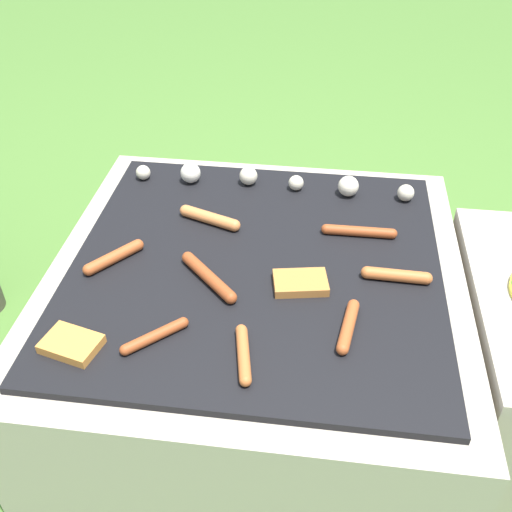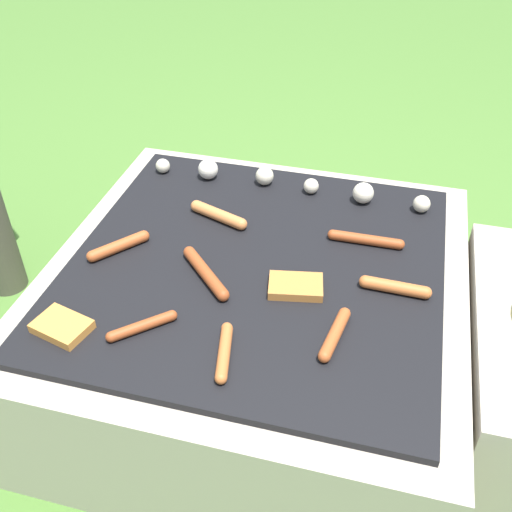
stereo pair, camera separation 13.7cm
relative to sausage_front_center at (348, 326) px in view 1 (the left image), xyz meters
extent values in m
plane|color=#47702D|center=(-0.21, 0.19, -0.39)|extent=(14.00, 14.00, 0.00)
cube|color=#A89E8C|center=(-0.21, 0.19, -0.21)|extent=(0.96, 0.96, 0.36)
cube|color=black|center=(-0.21, 0.19, -0.02)|extent=(0.84, 0.84, 0.02)
cylinder|color=#C6753D|center=(-0.35, 0.34, 0.00)|extent=(0.14, 0.08, 0.03)
sphere|color=#C6753D|center=(-0.28, 0.31, 0.00)|extent=(0.03, 0.03, 0.03)
sphere|color=#C6753D|center=(-0.41, 0.36, 0.00)|extent=(0.03, 0.03, 0.03)
cylinder|color=#93421E|center=(-0.38, -0.07, 0.00)|extent=(0.11, 0.10, 0.02)
sphere|color=#93421E|center=(-0.43, -0.12, 0.00)|extent=(0.02, 0.02, 0.02)
sphere|color=#93421E|center=(-0.33, -0.03, 0.00)|extent=(0.02, 0.02, 0.02)
cylinder|color=#93421E|center=(-0.31, 0.11, 0.00)|extent=(0.14, 0.14, 0.03)
sphere|color=#93421E|center=(-0.25, 0.05, 0.00)|extent=(0.03, 0.03, 0.03)
sphere|color=#93421E|center=(-0.37, 0.17, 0.00)|extent=(0.03, 0.03, 0.03)
cylinder|color=#93421E|center=(0.02, 0.33, 0.00)|extent=(0.16, 0.03, 0.02)
sphere|color=#93421E|center=(-0.06, 0.33, 0.00)|extent=(0.02, 0.02, 0.02)
sphere|color=#93421E|center=(0.10, 0.33, 0.00)|extent=(0.02, 0.02, 0.02)
cylinder|color=#B7602D|center=(-0.20, -0.10, 0.00)|extent=(0.05, 0.13, 0.02)
sphere|color=#B7602D|center=(-0.19, -0.16, 0.00)|extent=(0.02, 0.02, 0.02)
sphere|color=#B7602D|center=(-0.21, -0.04, 0.00)|extent=(0.02, 0.02, 0.02)
cylinder|color=#A34C23|center=(0.00, 0.00, 0.00)|extent=(0.05, 0.13, 0.03)
sphere|color=#A34C23|center=(0.01, 0.06, 0.00)|extent=(0.03, 0.03, 0.03)
sphere|color=#A34C23|center=(-0.01, -0.06, 0.00)|extent=(0.03, 0.03, 0.03)
cylinder|color=#A34C23|center=(-0.54, 0.15, 0.00)|extent=(0.10, 0.12, 0.03)
sphere|color=#A34C23|center=(-0.58, 0.10, 0.00)|extent=(0.03, 0.03, 0.03)
sphere|color=#A34C23|center=(-0.49, 0.21, 0.00)|extent=(0.03, 0.03, 0.03)
cylinder|color=#B7602D|center=(0.10, 0.17, 0.00)|extent=(0.13, 0.03, 0.03)
sphere|color=#B7602D|center=(0.17, 0.17, 0.00)|extent=(0.03, 0.03, 0.03)
sphere|color=#B7602D|center=(0.04, 0.17, 0.00)|extent=(0.03, 0.03, 0.03)
cube|color=#D18438|center=(-0.54, -0.12, 0.00)|extent=(0.12, 0.10, 0.02)
cube|color=#B27033|center=(-0.10, 0.12, 0.00)|extent=(0.13, 0.10, 0.02)
sphere|color=beige|center=(-0.57, 0.52, 0.01)|extent=(0.04, 0.04, 0.04)
sphere|color=silver|center=(-0.44, 0.52, 0.02)|extent=(0.06, 0.06, 0.06)
sphere|color=beige|center=(-0.28, 0.53, 0.01)|extent=(0.05, 0.05, 0.05)
sphere|color=beige|center=(-0.15, 0.52, 0.01)|extent=(0.04, 0.04, 0.04)
sphere|color=beige|center=(-0.01, 0.51, 0.01)|extent=(0.05, 0.05, 0.05)
sphere|color=beige|center=(0.15, 0.50, 0.01)|extent=(0.04, 0.04, 0.04)
camera|label=1|loc=(-0.07, -0.87, 0.86)|focal=42.00mm
camera|label=2|loc=(0.06, -0.84, 0.86)|focal=42.00mm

